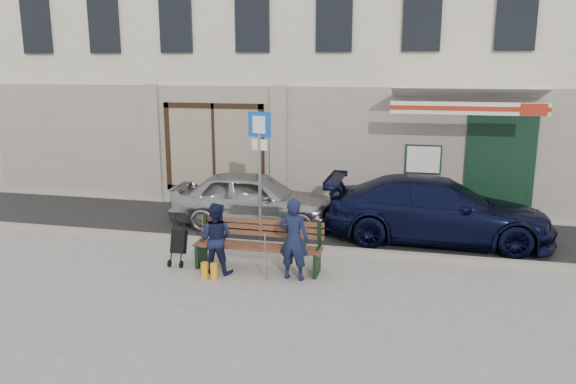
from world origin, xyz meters
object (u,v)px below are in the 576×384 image
(bench, at_px, (256,246))
(man, at_px, (294,239))
(car_silver, at_px, (253,199))
(stroller, at_px, (179,242))
(parking_sign, at_px, (260,156))
(car_navy, at_px, (437,210))
(woman, at_px, (216,238))

(bench, bearing_deg, man, -21.01)
(car_silver, bearing_deg, stroller, 164.86)
(parking_sign, bearing_deg, stroller, -111.38)
(car_navy, relative_size, stroller, 4.88)
(car_silver, xyz_separation_m, man, (1.68, -3.10, 0.08))
(parking_sign, distance_m, man, 2.47)
(car_silver, distance_m, parking_sign, 1.83)
(parking_sign, bearing_deg, car_silver, 127.18)
(woman, bearing_deg, man, -177.41)
(parking_sign, height_order, bench, parking_sign)
(car_navy, height_order, bench, car_navy)
(woman, bearing_deg, bench, -151.71)
(woman, height_order, stroller, woman)
(man, bearing_deg, car_navy, -125.47)
(car_navy, relative_size, bench, 1.99)
(woman, bearing_deg, stroller, -14.70)
(car_silver, relative_size, woman, 2.92)
(man, height_order, woman, man)
(parking_sign, bearing_deg, woman, -85.17)
(car_silver, distance_m, woman, 3.13)
(car_silver, bearing_deg, woman, -178.73)
(car_navy, distance_m, woman, 4.91)
(car_silver, distance_m, bench, 2.94)
(car_navy, bearing_deg, car_silver, 87.19)
(car_navy, height_order, stroller, car_navy)
(stroller, bearing_deg, car_silver, 79.22)
(bench, distance_m, woman, 0.76)
(bench, bearing_deg, parking_sign, 102.84)
(car_navy, distance_m, parking_sign, 3.99)
(man, bearing_deg, car_silver, -55.79)
(bench, relative_size, man, 1.62)
(man, xyz_separation_m, woman, (-1.45, -0.02, -0.08))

